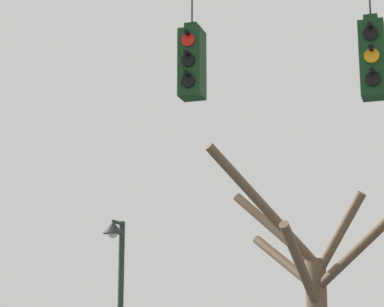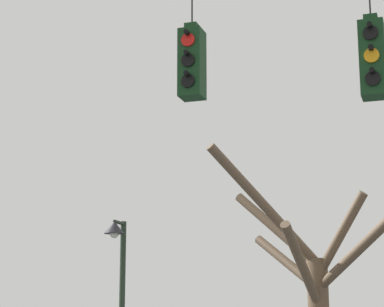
{
  "view_description": "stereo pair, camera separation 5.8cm",
  "coord_description": "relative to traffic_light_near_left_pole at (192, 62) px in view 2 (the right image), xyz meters",
  "views": [
    {
      "loc": [
        1.72,
        -10.06,
        2.36
      ],
      "look_at": [
        -1.49,
        -0.2,
        4.64
      ],
      "focal_mm": 70.0,
      "sensor_mm": 36.0,
      "label": 1
    },
    {
      "loc": [
        1.77,
        -10.04,
        2.36
      ],
      "look_at": [
        -1.49,
        -0.2,
        4.64
      ],
      "focal_mm": 70.0,
      "sensor_mm": 36.0,
      "label": 2
    }
  ],
  "objects": [
    {
      "name": "traffic_light_over_intersection",
      "position": [
        2.57,
        0.0,
        -0.22
      ],
      "size": [
        0.34,
        0.46,
        2.68
      ],
      "color": "#143819"
    },
    {
      "name": "street_lamp",
      "position": [
        -2.94,
        4.16,
        -2.95
      ],
      "size": [
        0.41,
        0.72,
        4.31
      ],
      "color": "#233323",
      "rests_on": "ground_plane"
    },
    {
      "name": "traffic_light_near_left_pole",
      "position": [
        0.0,
        0.0,
        0.0
      ],
      "size": [
        0.34,
        0.46,
        2.46
      ],
      "color": "#143819"
    },
    {
      "name": "bare_tree",
      "position": [
        0.52,
        6.75,
        -3.13
      ],
      "size": [
        4.14,
        3.29,
        6.0
      ],
      "color": "brown",
      "rests_on": "ground_plane"
    }
  ]
}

